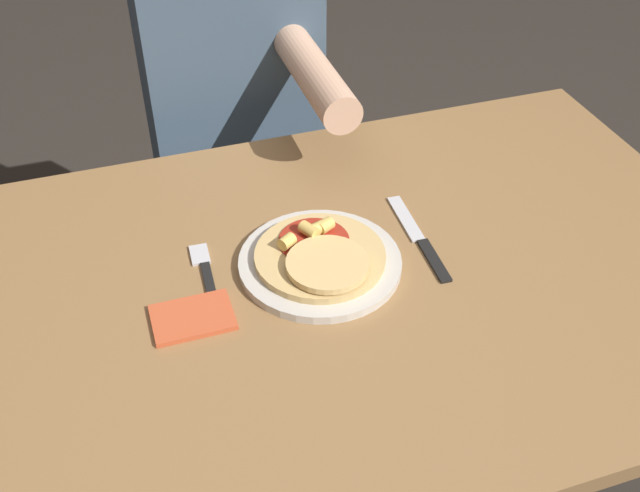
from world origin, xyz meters
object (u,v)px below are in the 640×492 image
Objects in this scene: plate at (320,263)px; pizza at (321,255)px; fork at (206,276)px; person_diner at (234,110)px; dining_table at (345,328)px; knife at (419,238)px.

pizza is (-0.00, -0.00, 0.02)m from plate.
plate is at bearing -9.73° from fork.
fork is at bearing -106.66° from person_diner.
dining_table is at bearing -87.68° from person_diner.
dining_table is at bearing -47.39° from pizza.
plate is at bearing -90.36° from person_diner.
pizza reaches higher than fork.
dining_table is 0.14m from pizza.
fork is at bearing 177.02° from knife.
fork is (-0.20, 0.06, 0.11)m from dining_table.
pizza is at bearing -90.94° from plate.
dining_table is at bearing -49.74° from plate.
knife is 0.19× the size of person_diner.
dining_table is at bearing -17.91° from fork.
person_diner reaches higher than pizza.
person_diner is at bearing 92.32° from dining_table.
knife is (0.17, 0.01, -0.00)m from plate.
plate is 0.17m from knife.
person_diner is at bearing 73.34° from fork.
pizza reaches higher than dining_table.
plate is 1.12× the size of knife.
plate is (-0.03, 0.04, 0.12)m from dining_table.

